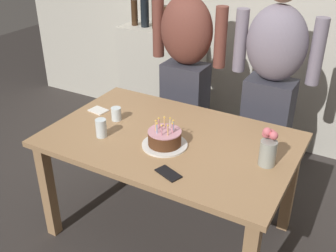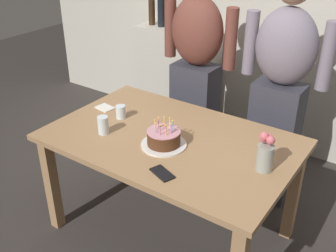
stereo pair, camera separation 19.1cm
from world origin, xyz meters
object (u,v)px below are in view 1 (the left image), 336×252
(water_glass_near, at_px, (116,114))
(flower_vase, at_px, (268,148))
(water_glass_far, at_px, (101,128))
(napkin_stack, at_px, (98,110))
(person_woman_cardigan, at_px, (271,86))
(birthday_cake, at_px, (165,139))
(person_man_bearded, at_px, (186,70))
(cell_phone, at_px, (168,173))

(water_glass_near, xyz_separation_m, flower_vase, (1.02, -0.02, 0.06))
(water_glass_far, relative_size, napkin_stack, 0.94)
(water_glass_far, xyz_separation_m, person_woman_cardigan, (0.75, 0.96, 0.08))
(birthday_cake, height_order, water_glass_near, birthday_cake)
(person_woman_cardigan, bearing_deg, flower_vase, 105.80)
(napkin_stack, height_order, person_woman_cardigan, person_woman_cardigan)
(water_glass_near, relative_size, napkin_stack, 0.72)
(flower_vase, bearing_deg, napkin_stack, 176.64)
(flower_vase, bearing_deg, water_glass_near, 178.61)
(person_man_bearded, xyz_separation_m, person_woman_cardigan, (0.67, 0.00, 0.00))
(birthday_cake, distance_m, water_glass_near, 0.46)
(flower_vase, bearing_deg, water_glass_far, -168.55)
(birthday_cake, height_order, person_woman_cardigan, person_woman_cardigan)
(person_woman_cardigan, bearing_deg, water_glass_near, 42.81)
(water_glass_near, distance_m, person_woman_cardigan, 1.10)
(person_man_bearded, bearing_deg, napkin_stack, 65.57)
(water_glass_far, xyz_separation_m, person_man_bearded, (0.08, 0.96, 0.08))
(napkin_stack, relative_size, person_woman_cardigan, 0.07)
(napkin_stack, bearing_deg, birthday_cake, -15.69)
(birthday_cake, height_order, person_man_bearded, person_man_bearded)
(person_man_bearded, bearing_deg, flower_vase, 139.22)
(birthday_cake, bearing_deg, person_man_bearded, 109.61)
(napkin_stack, height_order, person_man_bearded, person_man_bearded)
(water_glass_far, bearing_deg, napkin_stack, 131.36)
(flower_vase, bearing_deg, cell_phone, -140.49)
(water_glass_near, relative_size, water_glass_far, 0.77)
(cell_phone, distance_m, person_woman_cardigan, 1.14)
(water_glass_far, height_order, napkin_stack, water_glass_far)
(birthday_cake, distance_m, water_glass_far, 0.40)
(water_glass_near, distance_m, water_glass_far, 0.23)
(water_glass_near, xyz_separation_m, person_woman_cardigan, (0.80, 0.74, 0.09))
(birthday_cake, distance_m, cell_phone, 0.29)
(cell_phone, distance_m, napkin_stack, 0.89)
(cell_phone, xyz_separation_m, person_man_bearded, (-0.47, 1.11, 0.13))
(water_glass_near, height_order, water_glass_far, water_glass_far)
(birthday_cake, height_order, flower_vase, flower_vase)
(birthday_cake, relative_size, flower_vase, 1.21)
(water_glass_far, height_order, person_woman_cardigan, person_woman_cardigan)
(birthday_cake, distance_m, flower_vase, 0.59)
(water_glass_far, bearing_deg, birthday_cake, 13.10)
(birthday_cake, relative_size, napkin_stack, 2.22)
(napkin_stack, bearing_deg, person_man_bearded, 65.57)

